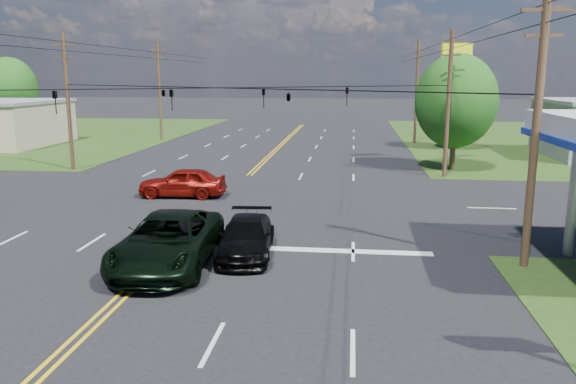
# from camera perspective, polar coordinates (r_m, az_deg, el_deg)

# --- Properties ---
(ground) EXTENTS (280.00, 280.00, 0.00)m
(ground) POSITION_cam_1_polar(r_m,az_deg,el_deg) (30.26, -6.72, -0.97)
(ground) COLOR black
(ground) RESTS_ON ground
(stop_bar) EXTENTS (10.00, 0.50, 0.02)m
(stop_bar) POSITION_cam_1_polar(r_m,az_deg,el_deg) (21.83, 1.35, -5.91)
(stop_bar) COLOR silver
(stop_bar) RESTS_ON ground
(pole_se) EXTENTS (1.60, 0.28, 9.50)m
(pole_se) POSITION_cam_1_polar(r_m,az_deg,el_deg) (20.71, 23.89, 6.03)
(pole_se) COLOR #3A2318
(pole_se) RESTS_ON ground
(pole_nw) EXTENTS (1.60, 0.28, 9.50)m
(pole_nw) POSITION_cam_1_polar(r_m,az_deg,el_deg) (42.66, -21.45, 8.66)
(pole_nw) COLOR #3A2318
(pole_nw) RESTS_ON ground
(pole_ne) EXTENTS (1.60, 0.28, 9.50)m
(pole_ne) POSITION_cam_1_polar(r_m,az_deg,el_deg) (38.25, 15.97, 8.75)
(pole_ne) COLOR #3A2318
(pole_ne) RESTS_ON ground
(pole_left_far) EXTENTS (1.60, 0.28, 10.00)m
(pole_left_far) POSITION_cam_1_polar(r_m,az_deg,el_deg) (60.11, -12.94, 10.08)
(pole_left_far) COLOR #3A2318
(pole_left_far) RESTS_ON ground
(pole_right_far) EXTENTS (1.60, 0.28, 10.00)m
(pole_right_far) POSITION_cam_1_polar(r_m,az_deg,el_deg) (57.06, 12.93, 10.00)
(pole_right_far) COLOR #3A2318
(pole_right_far) RESTS_ON ground
(span_wire_signals) EXTENTS (26.00, 18.00, 1.13)m
(span_wire_signals) POSITION_cam_1_polar(r_m,az_deg,el_deg) (29.53, -7.00, 10.45)
(span_wire_signals) COLOR black
(span_wire_signals) RESTS_ON ground
(power_lines) EXTENTS (26.04, 100.00, 0.64)m
(power_lines) POSITION_cam_1_polar(r_m,az_deg,el_deg) (27.65, -8.14, 15.74)
(power_lines) COLOR black
(power_lines) RESTS_ON ground
(tree_right_a) EXTENTS (5.70, 5.70, 8.18)m
(tree_right_a) POSITION_cam_1_polar(r_m,az_deg,el_deg) (41.37, 16.69, 8.84)
(tree_right_a) COLOR #3A2318
(tree_right_a) RESTS_ON ground
(tree_right_b) EXTENTS (4.94, 4.94, 7.09)m
(tree_right_b) POSITION_cam_1_polar(r_m,az_deg,el_deg) (53.64, 17.11, 8.68)
(tree_right_b) COLOR #3A2318
(tree_right_b) RESTS_ON ground
(tree_far_l) EXTENTS (6.08, 6.08, 8.72)m
(tree_far_l) POSITION_cam_1_polar(r_m,az_deg,el_deg) (72.11, -26.44, 9.42)
(tree_far_l) COLOR #3A2318
(tree_far_l) RESTS_ON ground
(pickup_dkgreen) EXTENTS (3.31, 6.66, 1.81)m
(pickup_dkgreen) POSITION_cam_1_polar(r_m,az_deg,el_deg) (20.27, -12.08, -4.89)
(pickup_dkgreen) COLOR black
(pickup_dkgreen) RESTS_ON ground
(suv_black) EXTENTS (2.31, 4.90, 1.38)m
(suv_black) POSITION_cam_1_polar(r_m,az_deg,el_deg) (21.12, -4.28, -4.59)
(suv_black) COLOR black
(suv_black) RESTS_ON ground
(sedan_red) EXTENTS (4.87, 2.14, 1.63)m
(sedan_red) POSITION_cam_1_polar(r_m,az_deg,el_deg) (31.68, -10.68, 0.99)
(sedan_red) COLOR maroon
(sedan_red) RESTS_ON ground
(polesign_ne) EXTENTS (2.39, 1.12, 8.97)m
(polesign_ne) POSITION_cam_1_polar(r_m,az_deg,el_deg) (44.38, 16.68, 11.90)
(polesign_ne) COLOR #A5A5AA
(polesign_ne) RESTS_ON ground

